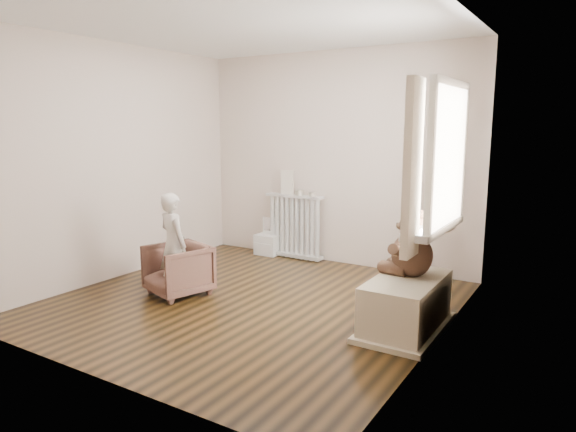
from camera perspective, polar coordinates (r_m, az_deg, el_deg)
The scene contains 20 objects.
floor at distance 5.10m, azimuth -4.14°, elevation -9.48°, with size 3.60×3.60×0.01m, color black.
ceiling at distance 4.90m, azimuth -4.55°, elevation 20.56°, with size 3.60×3.60×0.01m, color white.
back_wall at distance 6.37m, azimuth 5.25°, elevation 6.36°, with size 3.60×0.02×2.60m, color beige.
front_wall at distance 3.54m, azimuth -21.68°, elevation 2.81°, with size 3.60×0.02×2.60m, color beige.
left_wall at distance 6.06m, azimuth -18.33°, elevation 5.71°, with size 0.02×3.60×2.60m, color beige.
right_wall at distance 4.05m, azimuth 16.83°, elevation 3.91°, with size 0.02×3.60×2.60m, color beige.
window at distance 4.34m, azimuth 17.45°, elevation 6.24°, with size 0.03×0.90×1.10m, color white.
window_sill at distance 4.43m, azimuth 15.93°, elevation -1.18°, with size 0.22×1.10×0.06m, color silver.
curtain_left at distance 3.83m, azimuth 13.67°, elevation 5.07°, with size 0.06×0.26×1.30m, color beige.
curtain_right at distance 4.92m, azimuth 17.82°, elevation 5.91°, with size 0.06×0.26×1.30m, color beige.
radiator at distance 6.63m, azimuth 0.72°, elevation -1.40°, with size 0.79×0.15×0.83m, color silver.
paper_doll at distance 6.59m, azimuth -0.08°, elevation 3.77°, with size 0.19×0.02×0.31m, color beige.
tin_a at distance 6.52m, azimuth 1.25°, elevation 2.62°, with size 0.11×0.11×0.07m, color #A59E8C.
tin_b at distance 6.42m, azimuth 2.72°, elevation 2.44°, with size 0.09×0.09×0.05m, color #A59E8C.
toy_vanity at distance 6.84m, azimuth -2.27°, elevation -2.04°, with size 0.31×0.22×0.49m, color silver.
armchair at distance 5.34m, azimuth -12.13°, elevation -5.86°, with size 0.56×0.57×0.52m, color brown.
child at distance 5.24m, azimuth -12.62°, elevation -3.06°, with size 0.38×0.25×1.03m, color beige.
toy_bench at distance 4.48m, azimuth 12.98°, elevation -9.84°, with size 0.51×0.96×0.45m, color beige.
teddy_bear at distance 4.45m, azimuth 13.62°, elevation -3.67°, with size 0.45×0.35×0.56m, color #332015, non-canonical shape.
plush_cat at distance 4.49m, azimuth 16.16°, elevation 0.62°, with size 0.18×0.29×0.24m, color #6C625A, non-canonical shape.
Camera 1 is at (2.82, -3.90, 1.70)m, focal length 32.00 mm.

